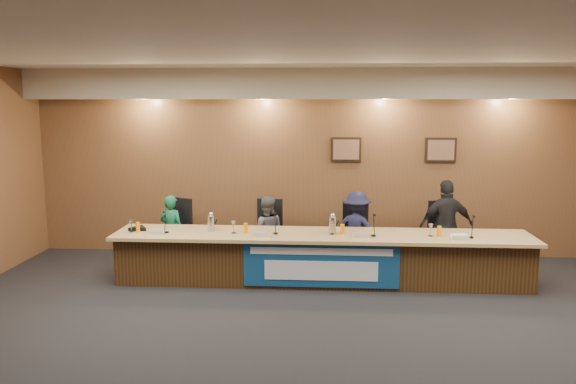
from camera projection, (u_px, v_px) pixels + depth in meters
The scene contains 39 objects.
floor at pixel (319, 352), 6.02m from camera, with size 10.00×10.00×0.00m, color black.
ceiling at pixel (322, 46), 5.51m from camera, with size 10.00×8.00×0.04m, color silver.
wall_back at pixel (323, 164), 9.70m from camera, with size 10.00×0.04×3.20m, color brown.
soffit at pixel (323, 84), 9.24m from camera, with size 10.00×0.50×0.50m, color beige.
dais_body at pixel (321, 259), 8.32m from camera, with size 6.00×0.80×0.70m, color #3D2711.
dais_top at pixel (321, 235), 8.22m from camera, with size 6.10×0.95×0.05m, color tan.
banner at pixel (321, 265), 7.91m from camera, with size 2.20×0.02×0.65m, color navy.
banner_text_upper at pixel (321, 252), 7.87m from camera, with size 2.00×0.01×0.10m, color silver.
banner_text_lower at pixel (321, 271), 7.91m from camera, with size 1.60×0.01×0.28m, color silver.
wall_photo_left at pixel (346, 149), 9.61m from camera, with size 0.52×0.04×0.42m, color black.
wall_photo_right at pixel (441, 150), 9.50m from camera, with size 0.52×0.04×0.42m, color black.
panelist_a at pixel (172, 231), 9.13m from camera, with size 0.43×0.28×1.17m, color #126141.
panelist_b at pixel (266, 232), 9.03m from camera, with size 0.57×0.44×1.17m, color #545559.
panelist_c at pixel (356, 231), 8.92m from camera, with size 0.82×0.47×1.26m, color #171A35.
panelist_d at pixel (446, 226), 8.82m from camera, with size 0.85×0.36×1.46m, color black.
office_chair_a at pixel (174, 235), 9.24m from camera, with size 0.48×0.48×0.08m, color black.
office_chair_b at pixel (267, 237), 9.14m from camera, with size 0.48×0.48×0.08m, color black.
office_chair_c at pixel (356, 238), 9.05m from camera, with size 0.48×0.48×0.08m, color black.
office_chair_d at pixel (444, 240), 8.96m from camera, with size 0.48×0.48×0.08m, color black.
nameplate_a at pixel (156, 232), 8.14m from camera, with size 0.24×0.06×0.09m, color white.
microphone_a at pixel (166, 232), 8.26m from camera, with size 0.07×0.07×0.02m, color black.
juice_glass_a at pixel (138, 227), 8.30m from camera, with size 0.06×0.06×0.15m, color #FF8D00.
water_glass_a at pixel (131, 226), 8.29m from camera, with size 0.08×0.08×0.18m, color silver.
nameplate_b at pixel (262, 234), 7.99m from camera, with size 0.24×0.06×0.09m, color white.
microphone_b at pixel (275, 233), 8.18m from camera, with size 0.07×0.07×0.02m, color black.
juice_glass_b at pixel (246, 228), 8.22m from camera, with size 0.06×0.06×0.15m, color #FF8D00.
water_glass_b at pixel (234, 227), 8.21m from camera, with size 0.08×0.08×0.18m, color silver.
nameplate_c at pixel (362, 235), 7.95m from camera, with size 0.24×0.06×0.09m, color white.
microphone_c at pixel (373, 236), 8.04m from camera, with size 0.07×0.07×0.02m, color black.
juice_glass_c at pixel (342, 229), 8.14m from camera, with size 0.06×0.06×0.15m, color #FF8D00.
water_glass_c at pixel (332, 228), 8.14m from camera, with size 0.08×0.08×0.18m, color silver.
nameplate_d at pixel (460, 237), 7.80m from camera, with size 0.24×0.06×0.09m, color white.
microphone_d at pixel (471, 237), 7.94m from camera, with size 0.07×0.07×0.02m, color black.
juice_glass_d at pixel (439, 231), 8.03m from camera, with size 0.06×0.06×0.15m, color #FF8D00.
water_glass_d at pixel (431, 230), 8.02m from camera, with size 0.08×0.08×0.18m, color silver.
carafe_left at pixel (211, 223), 8.37m from camera, with size 0.11×0.11×0.23m, color silver.
carafe_mid at pixel (333, 225), 8.21m from camera, with size 0.11×0.11×0.25m, color silver.
speakerphone at pixel (139, 228), 8.43m from camera, with size 0.32×0.32×0.05m, color black.
paper_stack at pixel (460, 236), 8.05m from camera, with size 0.22×0.30×0.01m, color white.
Camera 1 is at (0.04, -5.68, 2.65)m, focal length 35.00 mm.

